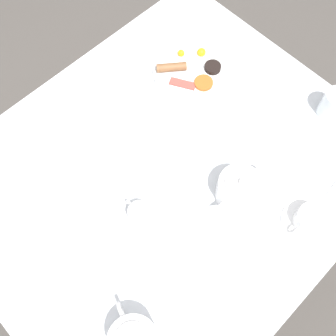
% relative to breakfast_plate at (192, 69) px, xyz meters
% --- Properties ---
extents(ground_plane, '(8.00, 8.00, 0.00)m').
position_rel_breakfast_plate_xyz_m(ground_plane, '(-0.21, 0.32, -0.77)').
color(ground_plane, '#4C4742').
extents(table, '(1.04, 1.23, 0.76)m').
position_rel_breakfast_plate_xyz_m(table, '(-0.21, 0.32, -0.07)').
color(table, silver).
rests_on(table, ground_plane).
extents(breakfast_plate, '(0.27, 0.27, 0.04)m').
position_rel_breakfast_plate_xyz_m(breakfast_plate, '(0.00, 0.00, 0.00)').
color(breakfast_plate, white).
rests_on(breakfast_plate, table).
extents(teapot_near, '(0.13, 0.21, 0.12)m').
position_rel_breakfast_plate_xyz_m(teapot_near, '(-0.41, 0.23, 0.04)').
color(teapot_near, white).
rests_on(teapot_near, table).
extents(teacup_with_saucer_left, '(0.15, 0.15, 0.06)m').
position_rel_breakfast_plate_xyz_m(teacup_with_saucer_left, '(0.05, 0.38, 0.02)').
color(teacup_with_saucer_left, white).
rests_on(teacup_with_saucer_left, table).
extents(teacup_with_saucer_right, '(0.15, 0.15, 0.06)m').
position_rel_breakfast_plate_xyz_m(teacup_with_saucer_right, '(-0.61, 0.15, 0.02)').
color(teacup_with_saucer_right, white).
rests_on(teacup_with_saucer_right, table).
extents(water_glass_tall, '(0.08, 0.08, 0.09)m').
position_rel_breakfast_plate_xyz_m(water_glass_tall, '(-0.43, -0.20, 0.04)').
color(water_glass_tall, white).
rests_on(water_glass_tall, table).
extents(creamer_jug, '(0.09, 0.07, 0.06)m').
position_rel_breakfast_plate_xyz_m(creamer_jug, '(-0.26, 0.48, 0.02)').
color(creamer_jug, white).
rests_on(creamer_jug, table).
extents(napkin_folded, '(0.21, 0.17, 0.01)m').
position_rel_breakfast_plate_xyz_m(napkin_folded, '(-0.04, 0.62, -0.01)').
color(napkin_folded, white).
rests_on(napkin_folded, table).
extents(fork_by_plate, '(0.17, 0.04, 0.00)m').
position_rel_breakfast_plate_xyz_m(fork_by_plate, '(0.18, 0.26, -0.01)').
color(fork_by_plate, silver).
rests_on(fork_by_plate, table).
extents(spoon_for_tea, '(0.09, 0.15, 0.00)m').
position_rel_breakfast_plate_xyz_m(spoon_for_tea, '(-0.24, -0.17, -0.01)').
color(spoon_for_tea, silver).
rests_on(spoon_for_tea, table).
extents(fork_spare, '(0.02, 0.18, 0.00)m').
position_rel_breakfast_plate_xyz_m(fork_spare, '(-0.26, 0.03, -0.01)').
color(fork_spare, silver).
rests_on(fork_spare, table).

